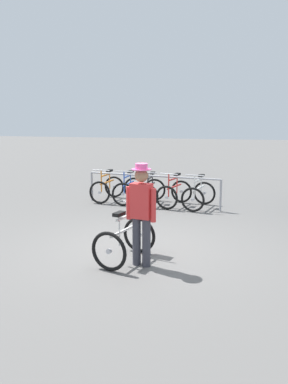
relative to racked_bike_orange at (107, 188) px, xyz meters
name	(u,v)px	position (x,y,z in m)	size (l,w,h in m)	color
ground_plane	(137,248)	(2.13, -3.99, -0.37)	(80.00, 80.00, 0.00)	#605E5B
bike_rack_rail	(152,182)	(1.48, -0.33, 0.32)	(3.89, 0.44, 0.88)	#99999E
racked_bike_orange	(107,188)	(0.00, 0.00, 0.00)	(0.74, 1.14, 0.97)	black
racked_bike_blue	(129,190)	(0.70, -0.07, 0.00)	(0.68, 1.13, 0.98)	black
racked_bike_black	(151,191)	(1.39, -0.14, 0.00)	(0.70, 1.10, 0.97)	black
racked_bike_red	(174,193)	(2.09, -0.21, 0.00)	(0.88, 1.21, 0.97)	black
racked_bike_white	(199,195)	(2.79, -0.28, 0.00)	(0.84, 1.19, 0.97)	black
featured_bicycle	(128,235)	(2.14, -4.60, 0.08)	(0.87, 1.24, 0.97)	black
person_with_featured_bike	(141,211)	(2.45, -4.81, 0.58)	(0.52, 0.32, 1.72)	#383842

